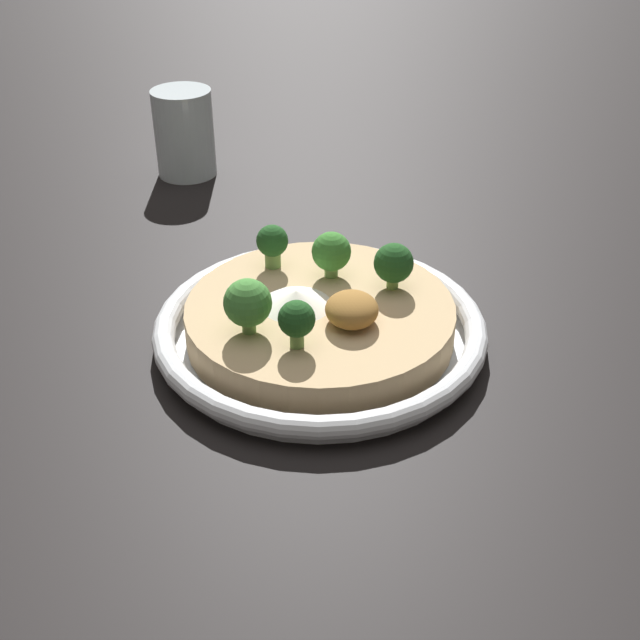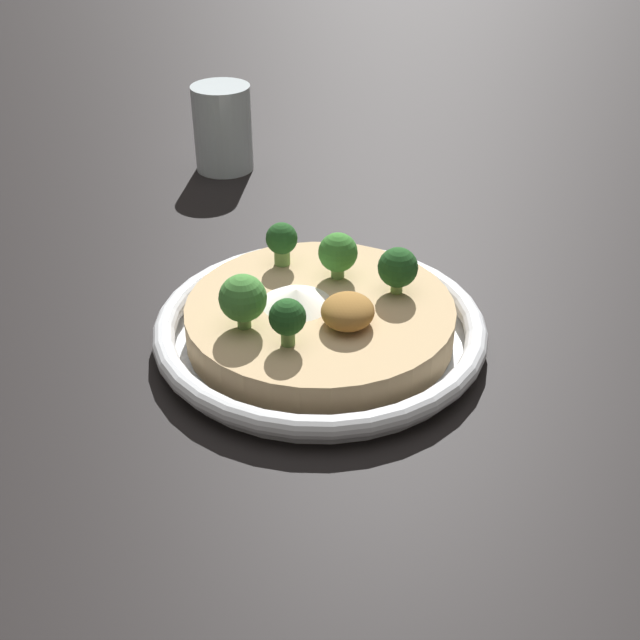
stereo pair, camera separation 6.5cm
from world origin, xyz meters
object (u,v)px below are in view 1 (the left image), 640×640
(broccoli_front, at_px, (394,264))
(broccoli_front_right, at_px, (331,252))
(broccoli_back_right, at_px, (272,243))
(broccoli_left, at_px, (297,320))
(broccoli_back, at_px, (248,304))
(risotto_bowl, at_px, (320,325))
(drinking_glass, at_px, (184,133))

(broccoli_front, height_order, broccoli_front_right, same)
(broccoli_back_right, xyz_separation_m, broccoli_left, (-0.12, -0.03, 0.00))
(broccoli_back_right, height_order, broccoli_back, broccoli_back)
(broccoli_back_right, relative_size, broccoli_back, 0.87)
(broccoli_back_right, bearing_deg, risotto_bowl, -146.64)
(risotto_bowl, height_order, broccoli_front, broccoli_front)
(broccoli_front, distance_m, broccoli_left, 0.12)
(broccoli_front, bearing_deg, risotto_bowl, 114.92)
(broccoli_front_right, relative_size, broccoli_left, 1.06)
(broccoli_left, bearing_deg, broccoli_front, -41.73)
(broccoli_front, xyz_separation_m, drinking_glass, (0.32, 0.22, -0.01))
(broccoli_front, bearing_deg, broccoli_front_right, 69.77)
(broccoli_front, bearing_deg, broccoli_back_right, 70.91)
(risotto_bowl, height_order, broccoli_back, broccoli_back)
(risotto_bowl, bearing_deg, broccoli_left, 164.09)
(broccoli_back, bearing_deg, broccoli_front_right, -36.21)
(broccoli_back_right, height_order, broccoli_front, broccoli_front)
(broccoli_back_right, bearing_deg, broccoli_front, -109.09)
(broccoli_back, bearing_deg, broccoli_back_right, -6.82)
(broccoli_front_right, bearing_deg, broccoli_left, 166.25)
(risotto_bowl, distance_m, broccoli_back_right, 0.09)
(broccoli_front, distance_m, drinking_glass, 0.39)
(broccoli_front, xyz_separation_m, broccoli_left, (-0.09, 0.08, 0.00))
(broccoli_back_right, xyz_separation_m, broccoli_front_right, (-0.02, -0.05, 0.00))
(broccoli_front_right, bearing_deg, broccoli_back, 143.79)
(broccoli_left, bearing_deg, broccoli_front_right, -13.75)
(broccoli_front, relative_size, broccoli_back, 0.89)
(broccoli_back_right, xyz_separation_m, drinking_glass, (0.29, 0.12, -0.01))
(broccoli_front, relative_size, broccoli_front_right, 0.99)
(broccoli_left, distance_m, drinking_glass, 0.44)
(risotto_bowl, bearing_deg, broccoli_back, 126.05)
(risotto_bowl, bearing_deg, broccoli_back_right, 33.36)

